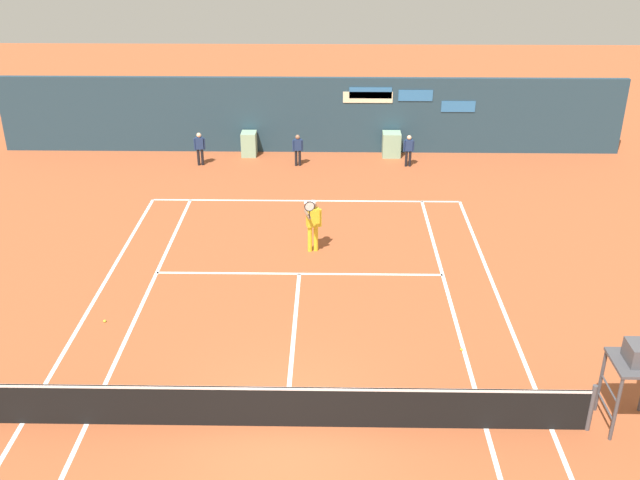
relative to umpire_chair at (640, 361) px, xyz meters
The scene contains 10 objects.
ground_plane 7.00m from the umpire_chair, behind, with size 80.00×80.00×0.01m.
tennis_net 6.90m from the umpire_chair, behind, with size 12.10×0.10×1.07m.
sponsor_back_wall 18.12m from the umpire_chair, 111.96° to the left, with size 25.00×1.02×3.04m.
umpire_chair is the anchor object (origin of this frame).
player_on_baseline 10.04m from the umpire_chair, 130.21° to the left, with size 0.51×0.78×1.83m.
ball_kid_right_post 16.75m from the umpire_chair, 115.67° to the left, with size 0.41×0.20×1.24m.
ball_kid_centre_post 18.70m from the umpire_chair, 126.19° to the left, with size 0.43×0.21×1.30m.
ball_kid_left_post 15.39m from the umpire_chair, 101.18° to the left, with size 0.42×0.17×1.24m.
tennis_ball_by_sideline 4.12m from the umpire_chair, 138.66° to the left, with size 0.07×0.07×0.07m, color #CCE033.
tennis_ball_near_service_line 12.19m from the umpire_chair, 162.55° to the left, with size 0.07×0.07×0.07m, color #CCE033.
Camera 1 is at (0.89, -11.46, 9.67)m, focal length 40.82 mm.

